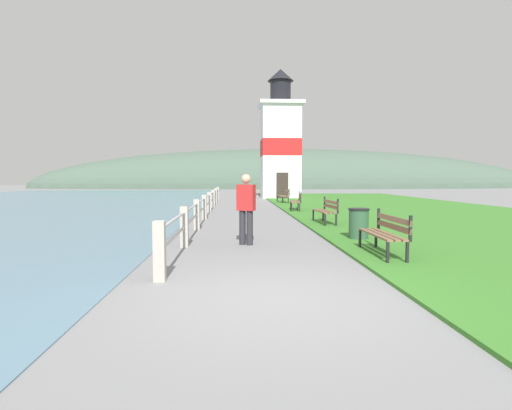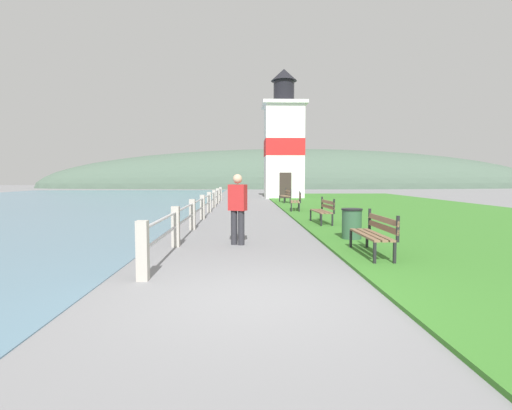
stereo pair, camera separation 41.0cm
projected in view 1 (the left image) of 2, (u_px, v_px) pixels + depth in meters
The scene contains 11 objects.
ground_plane at pixel (275, 298), 5.41m from camera, with size 160.00×160.00×0.00m, color slate.
grass_verge at pixel (409, 211), 19.10m from camera, with size 12.00×39.99×0.06m.
seawall_railing at pixel (207, 203), 17.07m from camera, with size 0.18×21.84×0.96m.
park_bench_near at pixel (386, 231), 8.20m from camera, with size 0.48×1.72×0.94m.
park_bench_midway at pixel (327, 209), 13.80m from camera, with size 0.55×1.66×0.94m.
park_bench_far at pixel (297, 200), 19.30m from camera, with size 0.67×1.81×0.94m.
park_bench_by_lighthouse at pixel (284, 195), 25.20m from camera, with size 0.60×1.83×0.94m.
lighthouse at pixel (280, 144), 31.42m from camera, with size 3.38×3.38×10.06m.
person_strolling at pixel (246, 207), 9.65m from camera, with size 0.47×0.37×1.72m.
trash_bin at pixel (359, 224), 10.33m from camera, with size 0.54×0.54×0.84m.
distant_hillside at pixel (289, 188), 62.28m from camera, with size 80.00×16.00×12.00m.
Camera 1 is at (-0.54, -5.29, 1.64)m, focal length 28.00 mm.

